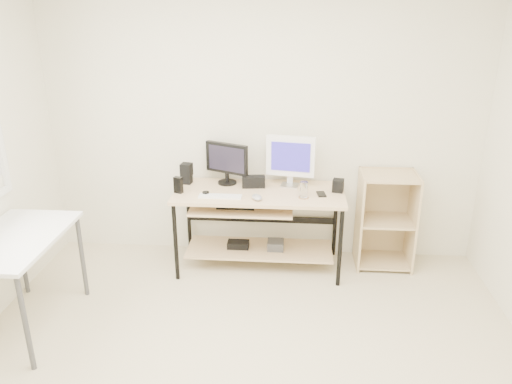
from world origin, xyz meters
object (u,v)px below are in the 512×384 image
object	(u,v)px
desk	(256,213)
shelf_unit	(385,218)
side_table	(16,247)
black_monitor	(227,161)
white_imac	(291,158)
audio_controller	(178,185)

from	to	relation	value
desk	shelf_unit	size ratio (longest dim) A/B	1.67
desk	side_table	world-z (taller)	same
desk	black_monitor	xyz separation A→B (m)	(-0.28, 0.18, 0.43)
white_imac	side_table	bearing A→B (deg)	-139.13
white_imac	shelf_unit	bearing A→B (deg)	9.79
desk	white_imac	xyz separation A→B (m)	(0.29, 0.15, 0.48)
black_monitor	white_imac	size ratio (longest dim) A/B	0.86
side_table	white_imac	bearing A→B (deg)	31.82
side_table	black_monitor	distance (m)	1.87
black_monitor	audio_controller	distance (m)	0.50
shelf_unit	side_table	bearing A→B (deg)	-156.67
black_monitor	audio_controller	size ratio (longest dim) A/B	2.75
desk	shelf_unit	distance (m)	1.19
desk	black_monitor	distance (m)	0.54
side_table	white_imac	world-z (taller)	white_imac
side_table	audio_controller	xyz separation A→B (m)	(0.98, 0.96, 0.15)
audio_controller	white_imac	bearing A→B (deg)	35.85
shelf_unit	black_monitor	size ratio (longest dim) A/B	2.25
desk	shelf_unit	xyz separation A→B (m)	(1.18, 0.16, -0.09)
shelf_unit	audio_controller	distance (m)	1.91
side_table	audio_controller	world-z (taller)	audio_controller
side_table	black_monitor	world-z (taller)	black_monitor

